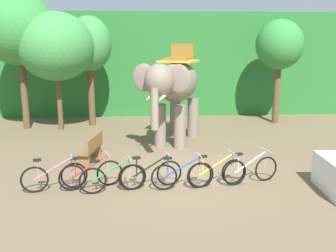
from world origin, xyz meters
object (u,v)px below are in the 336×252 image
at_px(tree_center_left, 280,46).
at_px(wooden_bench, 92,148).
at_px(tree_center, 19,30).
at_px(bike_yellow, 216,172).
at_px(bike_pink, 54,176).
at_px(tree_far_left, 89,45).
at_px(bike_black, 151,174).
at_px(bike_white, 251,170).
at_px(bike_red, 91,174).
at_px(tree_right, 56,47).
at_px(bike_blue, 183,175).
at_px(elephant, 175,87).
at_px(bike_green, 112,178).

bearing_deg(tree_center_left, wooden_bench, -144.63).
height_order(tree_center, bike_yellow, tree_center).
bearing_deg(bike_pink, wooden_bench, 74.61).
xyz_separation_m(tree_far_left, bike_black, (2.64, -8.08, -3.33)).
bearing_deg(tree_center_left, bike_yellow, -118.70).
bearing_deg(bike_yellow, bike_pink, -179.40).
height_order(tree_center_left, bike_white, tree_center_left).
bearing_deg(bike_red, tree_right, 107.97).
bearing_deg(bike_blue, tree_right, 122.86).
bearing_deg(tree_right, bike_pink, -79.20).
distance_m(elephant, bike_blue, 5.02).
bearing_deg(bike_white, bike_green, -173.63).
bearing_deg(bike_blue, wooden_bench, 137.69).
xyz_separation_m(tree_center, bike_yellow, (7.29, -7.54, -3.96)).
height_order(tree_right, bike_green, tree_right).
height_order(bike_red, bike_yellow, same).
height_order(tree_far_left, bike_pink, tree_far_left).
xyz_separation_m(tree_right, wooden_bench, (2.04, -4.89, -3.18)).
height_order(tree_center, bike_green, tree_center).
relative_size(bike_pink, bike_green, 0.99).
distance_m(bike_black, wooden_bench, 3.01).
distance_m(bike_pink, bike_yellow, 4.31).
relative_size(bike_blue, bike_yellow, 1.02).
distance_m(tree_far_left, bike_blue, 9.52).
relative_size(tree_center, bike_white, 3.57).
relative_size(bike_red, bike_yellow, 0.98).
height_order(bike_black, bike_yellow, same).
distance_m(bike_green, bike_blue, 1.85).
distance_m(bike_pink, bike_white, 5.30).
bearing_deg(tree_far_left, tree_right, -146.74).
bearing_deg(bike_red, bike_blue, -4.94).
bearing_deg(bike_black, tree_far_left, 108.07).
bearing_deg(bike_black, bike_blue, -9.21).
height_order(bike_pink, bike_red, same).
bearing_deg(bike_white, bike_red, -178.68).
relative_size(tree_center, bike_yellow, 3.52).
height_order(tree_center, bike_red, tree_center).
height_order(elephant, bike_white, elephant).
height_order(bike_black, bike_blue, same).
distance_m(bike_pink, bike_black, 2.54).
distance_m(bike_green, bike_black, 1.05).
relative_size(bike_blue, bike_white, 1.03).
xyz_separation_m(tree_far_left, bike_pink, (0.09, -8.12, -3.33)).
relative_size(bike_black, bike_white, 1.01).
bearing_deg(elephant, bike_blue, -91.91).
bearing_deg(elephant, bike_green, -112.75).
bearing_deg(tree_right, bike_black, -61.48).
bearing_deg(elephant, tree_center_left, 34.16).
bearing_deg(elephant, tree_right, 151.29).
bearing_deg(bike_green, bike_yellow, 5.19).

